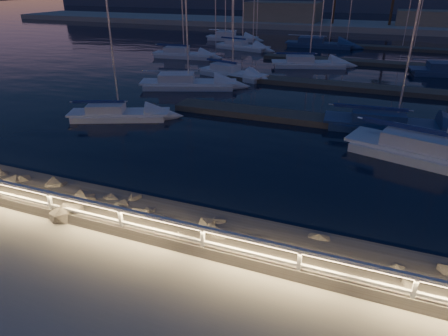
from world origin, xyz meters
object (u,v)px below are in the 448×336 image
at_px(sailboat_f, 186,83).
at_px(sailboat_h, 392,123).
at_px(sailboat_b, 117,113).
at_px(sailboat_c, 437,153).
at_px(sailboat_n, 241,46).
at_px(sailboat_e, 231,72).
at_px(sailboat_k, 318,44).
at_px(sailboat_i, 183,54).
at_px(sailboat_j, 307,63).
at_px(guard_rail, 263,249).
at_px(sailboat_m, 231,37).

height_order(sailboat_f, sailboat_h, sailboat_h).
distance_m(sailboat_b, sailboat_c, 19.29).
relative_size(sailboat_h, sailboat_n, 1.13).
height_order(sailboat_e, sailboat_n, sailboat_n).
bearing_deg(sailboat_b, sailboat_e, 56.40).
height_order(sailboat_k, sailboat_n, sailboat_k).
distance_m(sailboat_h, sailboat_i, 29.58).
bearing_deg(sailboat_j, sailboat_i, 161.96).
distance_m(guard_rail, sailboat_f, 24.95).
distance_m(sailboat_h, sailboat_n, 32.74).
distance_m(sailboat_j, sailboat_m, 21.99).
height_order(sailboat_j, sailboat_m, sailboat_j).
bearing_deg(sailboat_m, sailboat_e, -72.22).
distance_m(sailboat_c, sailboat_m, 46.14).
height_order(sailboat_e, sailboat_f, sailboat_f).
bearing_deg(sailboat_h, guard_rail, -106.55).
relative_size(sailboat_c, sailboat_f, 1.15).
bearing_deg(sailboat_k, sailboat_f, -105.48).
relative_size(guard_rail, sailboat_e, 3.68).
height_order(sailboat_k, sailboat_m, sailboat_k).
distance_m(guard_rail, sailboat_e, 28.88).
xyz_separation_m(sailboat_c, sailboat_j, (-10.88, 22.09, -0.03)).
bearing_deg(sailboat_c, sailboat_h, 132.86).
distance_m(guard_rail, sailboat_i, 39.72).
relative_size(sailboat_b, sailboat_m, 0.84).
bearing_deg(sailboat_n, sailboat_e, -61.07).
bearing_deg(guard_rail, sailboat_b, 138.90).
relative_size(sailboat_b, sailboat_f, 0.80).
xyz_separation_m(sailboat_f, sailboat_n, (-2.65, 21.67, -0.02)).
bearing_deg(sailboat_j, sailboat_c, -81.71).
bearing_deg(sailboat_i, sailboat_b, -80.56).
height_order(sailboat_c, sailboat_e, sailboat_c).
xyz_separation_m(guard_rail, sailboat_n, (-15.78, 42.86, -0.94)).
bearing_deg(sailboat_f, sailboat_j, 38.16).
distance_m(guard_rail, sailboat_c, 13.37).
xyz_separation_m(sailboat_f, sailboat_i, (-7.00, 13.03, -0.00)).
height_order(sailboat_m, sailboat_n, sailboat_m).
bearing_deg(sailboat_n, sailboat_i, -103.98).
distance_m(sailboat_f, sailboat_m, 30.02).
xyz_separation_m(sailboat_e, sailboat_j, (5.81, 7.54, 0.01)).
height_order(sailboat_b, sailboat_n, sailboat_n).
height_order(sailboat_c, sailboat_k, sailboat_c).
relative_size(sailboat_f, sailboat_m, 1.04).
relative_size(sailboat_e, sailboat_j, 0.89).
bearing_deg(sailboat_j, sailboat_f, -139.11).
distance_m(guard_rail, sailboat_k, 49.02).
bearing_deg(sailboat_h, sailboat_b, -170.19).
height_order(guard_rail, sailboat_h, sailboat_h).
relative_size(sailboat_f, sailboat_j, 1.03).
height_order(sailboat_b, sailboat_j, sailboat_j).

